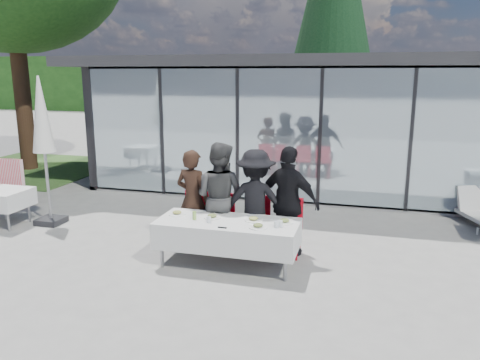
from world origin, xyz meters
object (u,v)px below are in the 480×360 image
diner_a (193,199)px  diner_chair_a (195,216)px  diner_chair_d (289,224)px  dining_table (228,234)px  diner_chair_c (257,221)px  diner_chair_b (221,218)px  plate_extra (258,226)px  diner_d (289,202)px  spare_table_left (5,199)px  market_umbrella (42,126)px  folded_eyeglasses (222,228)px  plate_c (253,219)px  juice_bottle (194,215)px  plate_d (285,221)px  plate_b (212,216)px  diner_b (219,197)px  plate_a (177,213)px  diner_c (255,202)px

diner_a → diner_chair_a: bearing=-78.4°
diner_a → diner_chair_d: (1.71, 0.09, -0.34)m
dining_table → diner_chair_c: size_ratio=2.32×
diner_chair_b → plate_extra: bearing=-47.1°
diner_chair_c → diner_d: 0.70m
spare_table_left → market_umbrella: 1.70m
diner_chair_c → plate_extra: bearing=-75.6°
folded_eyeglasses → market_umbrella: size_ratio=0.05×
dining_table → folded_eyeglasses: 0.42m
diner_d → plate_c: 0.74m
diner_chair_d → plate_extra: 1.04m
diner_chair_d → juice_bottle: diner_chair_d is taller
plate_d → market_umbrella: size_ratio=0.09×
diner_chair_c → plate_d: (0.59, -0.61, 0.24)m
diner_a → plate_b: 0.80m
diner_a → diner_d: bearing=-168.4°
plate_b → diner_d: bearing=26.4°
spare_table_left → folded_eyeglasses: bearing=-12.9°
diner_b → diner_chair_c: (0.64, 0.09, -0.42)m
dining_table → plate_a: bearing=173.3°
dining_table → diner_c: 0.81m
diner_chair_b → plate_d: diner_chair_b is taller
plate_c → plate_a: bearing=-179.7°
diner_c → plate_extra: (0.25, -0.86, -0.13)m
spare_table_left → diner_d: bearing=-1.2°
plate_c → diner_c: bearing=100.1°
diner_c → diner_b: bearing=-5.7°
diner_a → diner_b: (0.49, 0.00, 0.07)m
diner_chair_b → diner_chair_d: 1.21m
diner_chair_c → spare_table_left: diner_chair_c is taller
diner_c → diner_d: bearing=174.3°
plate_c → spare_table_left: plate_c is taller
diner_chair_d → plate_b: diner_chair_d is taller
diner_d → plate_a: size_ratio=6.68×
plate_a → spare_table_left: plate_a is taller
diner_a → juice_bottle: size_ratio=13.01×
market_umbrella → plate_c: bearing=-12.2°
diner_a → plate_d: bearing=175.0°
plate_c → juice_bottle: 0.95m
diner_chair_b → plate_extra: diner_chair_b is taller
diner_chair_b → diner_d: (1.21, -0.09, 0.41)m
dining_table → diner_d: diner_d is taller
diner_a → plate_b: bearing=145.6°
diner_a → spare_table_left: bearing=9.9°
plate_c → juice_bottle: bearing=-168.7°
plate_b → plate_extra: same height
dining_table → plate_extra: bearing=-20.7°
diner_chair_a → plate_c: diner_chair_a is taller
diner_d → diner_chair_a: bearing=15.6°
diner_d → plate_a: 1.87m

